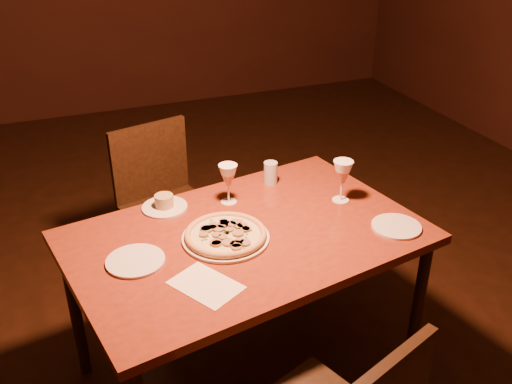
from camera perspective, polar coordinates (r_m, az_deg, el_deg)
name	(u,v)px	position (r m, az deg, el deg)	size (l,w,h in m)	color
floor	(219,349)	(2.82, -3.74, -15.35)	(7.00, 7.00, 0.00)	black
dining_table	(246,247)	(2.29, -1.01, -5.53)	(1.50, 1.11, 0.73)	maroon
chair_far	(164,200)	(3.01, -9.20, -0.82)	(0.52, 0.52, 0.88)	black
pizza_plate	(226,235)	(2.21, -3.06, -4.31)	(0.34, 0.34, 0.04)	silver
ramekin_saucer	(164,204)	(2.45, -9.15, -1.19)	(0.19, 0.19, 0.06)	silver
wine_glass_far	(228,184)	(2.43, -2.79, 0.81)	(0.08, 0.08, 0.18)	#BE6F4F
wine_glass_right	(342,181)	(2.47, 8.60, 1.09)	(0.09, 0.09, 0.19)	#BE6F4F
water_tumbler	(271,173)	(2.61, 1.47, 1.92)	(0.06, 0.06, 0.10)	#ACB7BC
side_plate_left	(135,261)	(2.13, -11.96, -6.75)	(0.22, 0.22, 0.01)	silver
side_plate_near	(396,227)	(2.36, 13.86, -3.37)	(0.20, 0.20, 0.01)	silver
menu_card	(206,285)	(1.99, -5.04, -9.25)	(0.16, 0.24, 0.00)	silver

